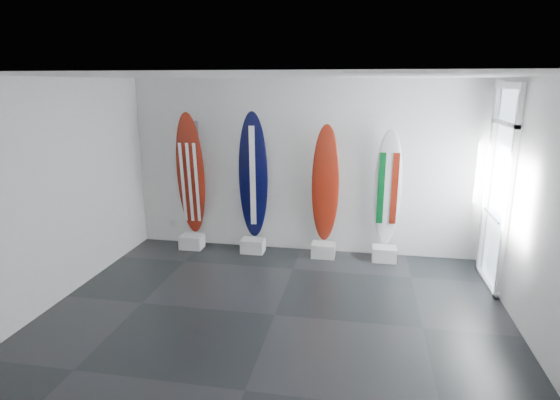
% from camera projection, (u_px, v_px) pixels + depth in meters
% --- Properties ---
extents(floor, '(6.00, 6.00, 0.00)m').
position_uv_depth(floor, '(275.00, 315.00, 5.98)').
color(floor, black).
rests_on(floor, ground).
extents(ceiling, '(6.00, 6.00, 0.00)m').
position_uv_depth(ceiling, '(274.00, 76.00, 5.24)').
color(ceiling, white).
rests_on(ceiling, wall_back).
extents(wall_back, '(6.00, 0.00, 6.00)m').
position_uv_depth(wall_back, '(302.00, 167.00, 7.99)').
color(wall_back, white).
rests_on(wall_back, ground).
extents(wall_front, '(6.00, 0.00, 6.00)m').
position_uv_depth(wall_front, '(206.00, 292.00, 3.23)').
color(wall_front, white).
rests_on(wall_front, ground).
extents(wall_left, '(0.00, 5.00, 5.00)m').
position_uv_depth(wall_left, '(53.00, 193.00, 6.13)').
color(wall_left, white).
rests_on(wall_left, ground).
extents(wall_right, '(0.00, 5.00, 5.00)m').
position_uv_depth(wall_right, '(541.00, 216.00, 5.09)').
color(wall_right, white).
rests_on(wall_right, ground).
extents(display_block_usa, '(0.40, 0.30, 0.24)m').
position_uv_depth(display_block_usa, '(192.00, 242.00, 8.37)').
color(display_block_usa, white).
rests_on(display_block_usa, floor).
extents(surfboard_usa, '(0.52, 0.35, 2.21)m').
position_uv_depth(surfboard_usa, '(191.00, 175.00, 8.16)').
color(surfboard_usa, maroon).
rests_on(surfboard_usa, display_block_usa).
extents(display_block_navy, '(0.40, 0.30, 0.24)m').
position_uv_depth(display_block_navy, '(253.00, 246.00, 8.17)').
color(display_block_navy, white).
rests_on(display_block_navy, floor).
extents(surfboard_navy, '(0.53, 0.28, 2.23)m').
position_uv_depth(surfboard_navy, '(253.00, 176.00, 7.96)').
color(surfboard_navy, black).
rests_on(surfboard_navy, display_block_navy).
extents(display_block_swiss, '(0.40, 0.30, 0.24)m').
position_uv_depth(display_block_swiss, '(323.00, 250.00, 7.95)').
color(display_block_swiss, white).
rests_on(display_block_swiss, floor).
extents(surfboard_swiss, '(0.48, 0.28, 2.05)m').
position_uv_depth(surfboard_swiss, '(325.00, 184.00, 7.77)').
color(surfboard_swiss, maroon).
rests_on(surfboard_swiss, display_block_swiss).
extents(display_block_italy, '(0.40, 0.30, 0.24)m').
position_uv_depth(display_block_italy, '(384.00, 254.00, 7.78)').
color(display_block_italy, white).
rests_on(display_block_italy, floor).
extents(surfboard_italy, '(0.45, 0.22, 1.99)m').
position_uv_depth(surfboard_italy, '(388.00, 188.00, 7.60)').
color(surfboard_italy, white).
rests_on(surfboard_italy, display_block_italy).
extents(wall_outlet, '(0.09, 0.02, 0.13)m').
position_uv_depth(wall_outlet, '(172.00, 223.00, 8.68)').
color(wall_outlet, silver).
rests_on(wall_outlet, wall_back).
extents(glass_door, '(0.12, 1.16, 2.85)m').
position_uv_depth(glass_door, '(499.00, 191.00, 6.59)').
color(glass_door, white).
rests_on(glass_door, floor).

